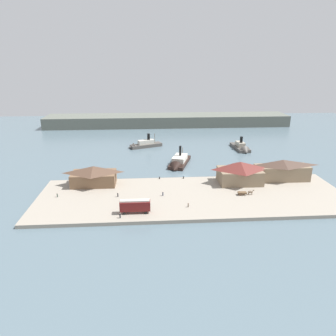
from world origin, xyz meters
The scene contains 19 objects.
ground_plane centered at (0.00, 0.00, 0.00)m, with size 320.00×320.00×0.00m, color slate.
quay_promenade centered at (0.00, -22.00, 0.60)m, with size 110.00×36.00×1.20m, color #9E9384.
seawall_edge centered at (0.00, -3.60, 0.50)m, with size 110.00×0.80×1.00m, color gray.
ferry_shed_west_terminal centered at (-36.70, -9.33, 4.99)m, with size 16.99×9.88×7.46m.
ferry_shed_east_terminal centered at (20.05, -11.26, 5.56)m, with size 16.65×11.21×8.59m.
ferry_shed_customs_shed centered at (37.79, -9.28, 5.47)m, with size 21.56×7.53×8.41m.
street_tram centered at (-20.05, -34.26, 3.79)m, with size 9.56×2.58×4.46m.
horse_cart centered at (18.74, -22.98, 2.12)m, with size 5.91×1.64×1.87m.
pedestrian_near_east_shed centered at (-2.82, -31.32, 1.89)m, with size 0.37×0.37×1.51m.
pedestrian_at_waters_edge centered at (-47.83, -20.38, 1.90)m, with size 0.38×0.38×1.53m.
pedestrian_near_cart centered at (-24.58, -37.36, 1.97)m, with size 0.42×0.42×1.69m.
pedestrian_by_tram centered at (-10.66, -21.72, 1.94)m, with size 0.40×0.40×1.62m.
pedestrian_walking_west centered at (-26.58, -21.57, 1.93)m, with size 0.40×0.40×1.60m.
mooring_post_center_west centered at (-11.15, -5.09, 1.65)m, with size 0.44×0.44×0.90m, color black.
mooring_post_east centered at (-1.37, -5.28, 1.65)m, with size 0.44×0.44×0.90m, color black.
ferry_approaching_west centered at (-1.43, 14.61, 1.38)m, with size 13.10×22.66×11.03m.
ferry_moored_west centered at (-18.26, 48.20, 1.53)m, with size 20.03×11.74×8.97m.
ferry_approaching_east centered at (35.96, 38.88, 1.26)m, with size 7.27×19.59×9.25m.
far_headland centered at (0.00, 110.00, 4.00)m, with size 180.00×24.00×8.00m, color #60665B.
Camera 1 is at (-15.73, -122.83, 46.79)m, focal length 33.19 mm.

